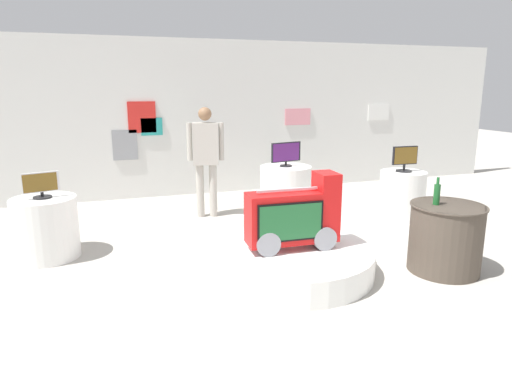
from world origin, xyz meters
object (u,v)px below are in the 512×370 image
display_pedestal_left_rear (402,195)px  shopper_browsing_near_truck (206,154)px  novelty_firetruck_tv (294,219)px  tv_on_right_rear (41,185)px  display_pedestal_center_rear (285,188)px  display_pedestal_right_rear (46,228)px  tv_on_center_rear (286,153)px  side_table_round (445,237)px  tv_on_left_rear (405,158)px  main_display_pedestal (291,260)px  bottle_on_side_table (437,194)px

display_pedestal_left_rear → shopper_browsing_near_truck: size_ratio=0.43×
novelty_firetruck_tv → tv_on_right_rear: (-2.60, 1.29, 0.28)m
display_pedestal_center_rear → display_pedestal_right_rear: 3.61m
tv_on_center_rear → shopper_browsing_near_truck: size_ratio=0.32×
tv_on_center_rear → tv_on_right_rear: (-3.45, -1.07, -0.06)m
display_pedestal_right_rear → side_table_round: side_table_round is taller
display_pedestal_left_rear → tv_on_left_rear: tv_on_left_rear is taller
display_pedestal_right_rear → side_table_round: 4.54m
main_display_pedestal → bottle_on_side_table: size_ratio=5.93×
tv_on_left_rear → shopper_browsing_near_truck: shopper_browsing_near_truck is taller
tv_on_right_rear → bottle_on_side_table: 4.41m
tv_on_center_rear → side_table_round: 2.98m
display_pedestal_left_rear → tv_on_left_rear: (0.00, -0.00, 0.57)m
display_pedestal_left_rear → side_table_round: (-0.80, -1.87, 0.02)m
display_pedestal_left_rear → side_table_round: size_ratio=0.92×
novelty_firetruck_tv → shopper_browsing_near_truck: (-0.45, 2.40, 0.38)m
tv_on_left_rear → shopper_browsing_near_truck: (-2.83, 1.00, 0.06)m
main_display_pedestal → display_pedestal_right_rear: size_ratio=2.43×
side_table_round → display_pedestal_right_rear: bearing=157.1°
tv_on_left_rear → side_table_round: bearing=-113.1°
tv_on_center_rear → side_table_round: tv_on_center_rear is taller
main_display_pedestal → tv_on_center_rear: 2.64m
display_pedestal_right_rear → tv_on_left_rear: bearing=1.1°
main_display_pedestal → display_pedestal_center_rear: display_pedestal_center_rear is taller
display_pedestal_center_rear → novelty_firetruck_tv: bearing=-109.7°
main_display_pedestal → display_pedestal_left_rear: display_pedestal_left_rear is taller
main_display_pedestal → tv_on_right_rear: (-2.58, 1.29, 0.74)m
display_pedestal_center_rear → shopper_browsing_near_truck: size_ratio=0.49×
tv_on_left_rear → bottle_on_side_table: (-0.92, -1.81, -0.06)m
tv_on_center_rear → tv_on_right_rear: tv_on_center_rear is taller
shopper_browsing_near_truck → main_display_pedestal: bearing=-79.7°
main_display_pedestal → display_pedestal_center_rear: bearing=69.9°
novelty_firetruck_tv → tv_on_left_rear: tv_on_left_rear is taller
display_pedestal_center_rear → display_pedestal_right_rear: bearing=-162.7°
side_table_round → tv_on_left_rear: bearing=66.9°
main_display_pedestal → tv_on_left_rear: bearing=30.1°
novelty_firetruck_tv → tv_on_center_rear: size_ratio=1.87×
display_pedestal_right_rear → tv_on_right_rear: 0.52m
side_table_round → tv_on_right_rear: bearing=157.2°
tv_on_left_rear → display_pedestal_left_rear: bearing=92.6°
display_pedestal_right_rear → tv_on_center_rear: bearing=17.2°
main_display_pedestal → side_table_round: size_ratio=2.25×
display_pedestal_right_rear → bottle_on_side_table: (4.07, -1.71, 0.51)m
main_display_pedestal → bottle_on_side_table: (1.49, -0.42, 0.73)m
display_pedestal_left_rear → bottle_on_side_table: size_ratio=2.43×
novelty_firetruck_tv → display_pedestal_left_rear: 2.77m
shopper_browsing_near_truck → novelty_firetruck_tv: bearing=-79.4°
novelty_firetruck_tv → display_pedestal_left_rear: novelty_firetruck_tv is taller
display_pedestal_right_rear → display_pedestal_left_rear: bearing=1.2°
display_pedestal_right_rear → shopper_browsing_near_truck: 2.50m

